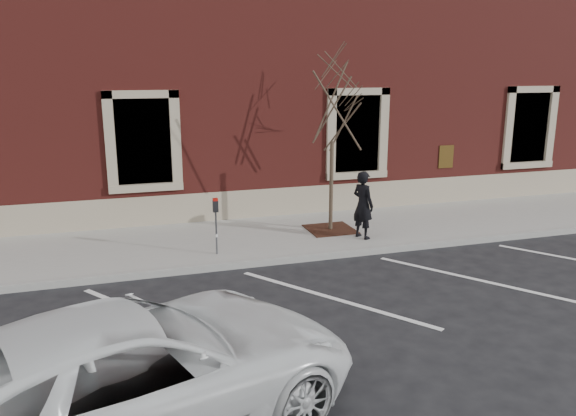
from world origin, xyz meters
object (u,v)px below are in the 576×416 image
object	(u,v)px
parking_meter	(216,216)
sapling	(333,116)
white_truck	(130,374)
man	(363,205)

from	to	relation	value
parking_meter	sapling	bearing A→B (deg)	17.09
parking_meter	white_truck	size ratio (longest dim) A/B	0.23
man	sapling	distance (m)	2.33
man	parking_meter	world-z (taller)	man
man	sapling	bearing A→B (deg)	6.02
man	white_truck	xyz separation A→B (m)	(-5.74, -6.05, -0.21)
white_truck	parking_meter	bearing A→B (deg)	-38.32
parking_meter	sapling	world-z (taller)	sapling
sapling	white_truck	size ratio (longest dim) A/B	0.75
man	parking_meter	xyz separation A→B (m)	(-3.67, -0.18, 0.06)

